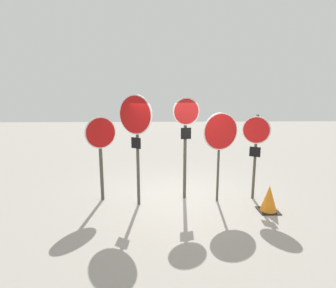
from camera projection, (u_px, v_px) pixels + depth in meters
The scene contains 7 objects.
ground_plane at pixel (182, 200), 6.78m from camera, with size 40.00×40.00×0.00m, color gray.
stop_sign_0 at pixel (101, 143), 6.53m from camera, with size 0.68×0.45×2.17m.
stop_sign_1 at pixel (136, 126), 6.14m from camera, with size 0.81×0.52×2.70m.
stop_sign_2 at pixel (186, 130), 6.60m from camera, with size 0.68×0.20×2.63m.
stop_sign_3 at pixel (220, 136), 6.40m from camera, with size 0.89×0.29×2.27m.
stop_sign_4 at pixel (256, 140), 6.60m from camera, with size 0.61×0.38×2.21m.
traffic_cone_0 at pixel (269, 199), 6.10m from camera, with size 0.46×0.46×0.63m.
Camera 1 is at (-0.55, -6.38, 2.69)m, focal length 28.00 mm.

